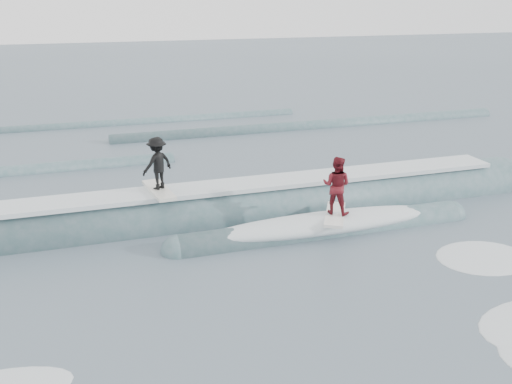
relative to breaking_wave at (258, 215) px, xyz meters
name	(u,v)px	position (x,y,z in m)	size (l,w,h in m)	color
ground	(338,322)	(-0.28, -6.53, -0.05)	(160.00, 160.00, 0.00)	#3C4C58
breaking_wave	(258,215)	(0.00, 0.00, 0.00)	(21.98, 3.80, 2.05)	#37595D
surfer_black	(157,166)	(-3.12, 0.35, 1.87)	(1.21, 2.05, 1.72)	silver
surfer_red	(336,188)	(1.85, -1.85, 1.34)	(1.43, 2.02, 1.87)	white
whitewater	(452,321)	(2.15, -7.28, -0.05)	(15.05, 6.06, 0.10)	silver
far_swells	(150,141)	(-1.95, 11.12, -0.05)	(41.58, 8.65, 0.80)	#37595D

